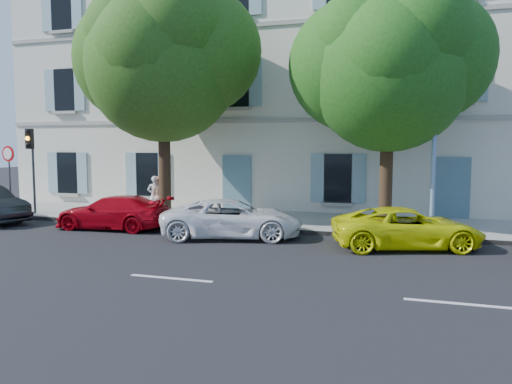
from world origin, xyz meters
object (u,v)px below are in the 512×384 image
(car_red_coupe, at_px, (113,212))
(pedestrian_a, at_px, (155,196))
(pedestrian_b, at_px, (160,196))
(road_sign, at_px, (9,165))
(car_yellow_supercar, at_px, (407,228))
(street_lamp, at_px, (436,103))
(car_white_coupe, at_px, (232,219))
(tree_left, at_px, (163,66))
(tree_right, at_px, (389,73))
(traffic_light, at_px, (31,153))

(car_red_coupe, xyz_separation_m, pedestrian_a, (0.30, 2.49, 0.35))
(pedestrian_b, bearing_deg, road_sign, 17.32)
(car_yellow_supercar, bearing_deg, street_lamp, -39.83)
(car_white_coupe, height_order, road_sign, road_sign)
(tree_left, relative_size, tree_right, 1.12)
(pedestrian_a, bearing_deg, pedestrian_b, 139.02)
(street_lamp, distance_m, pedestrian_a, 10.97)
(street_lamp, bearing_deg, pedestrian_a, 174.60)
(car_yellow_supercar, distance_m, pedestrian_b, 9.82)
(car_red_coupe, bearing_deg, tree_left, 154.32)
(car_yellow_supercar, xyz_separation_m, road_sign, (-15.66, 1.60, 1.56))
(tree_right, height_order, pedestrian_b, tree_right)
(tree_left, relative_size, pedestrian_b, 5.60)
(road_sign, height_order, street_lamp, street_lamp)
(car_yellow_supercar, distance_m, pedestrian_a, 10.07)
(road_sign, relative_size, pedestrian_a, 1.74)
(tree_left, bearing_deg, traffic_light, -173.61)
(road_sign, distance_m, pedestrian_b, 6.46)
(car_red_coupe, relative_size, traffic_light, 1.18)
(street_lamp, bearing_deg, tree_right, 158.65)
(traffic_light, bearing_deg, car_white_coupe, -10.96)
(car_red_coupe, height_order, tree_right, tree_right)
(traffic_light, relative_size, street_lamp, 0.48)
(car_yellow_supercar, bearing_deg, tree_right, -0.62)
(car_red_coupe, relative_size, road_sign, 1.48)
(traffic_light, distance_m, road_sign, 1.08)
(tree_left, distance_m, traffic_light, 6.62)
(car_red_coupe, relative_size, pedestrian_a, 2.57)
(road_sign, bearing_deg, car_red_coupe, -12.75)
(car_yellow_supercar, relative_size, street_lamp, 0.58)
(car_yellow_supercar, bearing_deg, car_white_coupe, 72.23)
(pedestrian_a, relative_size, pedestrian_b, 0.99)
(car_yellow_supercar, distance_m, traffic_light, 14.99)
(car_red_coupe, distance_m, road_sign, 6.04)
(tree_left, xyz_separation_m, pedestrian_b, (-0.39, 0.29, -5.00))
(car_white_coupe, distance_m, road_sign, 10.52)
(car_white_coupe, bearing_deg, pedestrian_a, 42.07)
(car_red_coupe, distance_m, pedestrian_b, 2.54)
(car_white_coupe, bearing_deg, traffic_light, 64.09)
(road_sign, bearing_deg, tree_right, 3.05)
(tree_right, bearing_deg, pedestrian_b, 177.58)
(car_white_coupe, distance_m, tree_right, 7.03)
(car_red_coupe, height_order, road_sign, road_sign)
(car_red_coupe, distance_m, tree_right, 10.59)
(tree_left, xyz_separation_m, street_lamp, (9.77, -0.65, -1.68))
(car_white_coupe, relative_size, road_sign, 1.61)
(pedestrian_a, bearing_deg, traffic_light, -21.02)
(car_white_coupe, xyz_separation_m, tree_right, (4.64, 2.38, 4.72))
(pedestrian_b, bearing_deg, traffic_light, 16.72)
(car_white_coupe, distance_m, traffic_light, 9.75)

